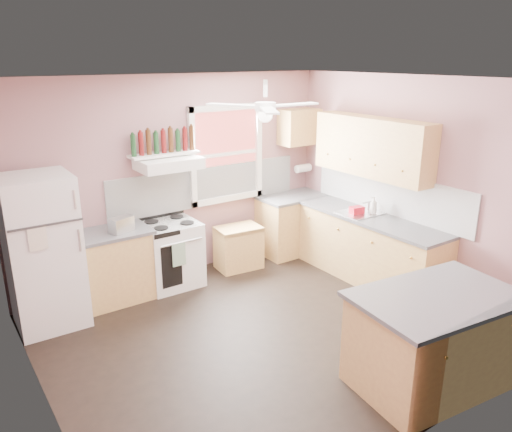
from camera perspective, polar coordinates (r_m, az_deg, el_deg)
floor at (r=5.67m, az=0.92°, el=-13.08°), size 4.50×4.50×0.00m
ceiling at (r=4.86m, az=1.09°, el=15.33°), size 4.50×4.50×0.00m
wall_back at (r=6.79m, az=-9.05°, el=4.34°), size 4.50×0.05×2.70m
wall_right at (r=6.65m, az=17.16°, el=3.46°), size 0.05×4.00×2.70m
wall_left at (r=4.28m, az=-24.69°, el=-5.33°), size 0.05×4.00×2.70m
backsplash_back at (r=7.00m, az=-5.53°, el=3.41°), size 2.90×0.03×0.55m
backsplash_right at (r=6.84m, az=14.87°, el=2.54°), size 0.03×2.60×0.55m
window_view at (r=7.05m, az=-3.48°, el=7.11°), size 1.00×0.02×1.20m
window_frame at (r=7.03m, az=-3.37°, el=7.07°), size 1.16×0.07×1.36m
refrigerator at (r=5.95m, az=-23.13°, el=-3.82°), size 0.74×0.72×1.73m
base_cabinet_left at (r=6.42m, az=-15.91°, el=-5.63°), size 0.90×0.60×0.86m
counter_left at (r=6.26m, az=-16.26°, el=-1.85°), size 0.92×0.62×0.04m
toaster at (r=6.17m, az=-15.15°, el=-0.94°), size 0.32×0.25×0.18m
stove at (r=6.66m, az=-9.69°, el=-4.29°), size 0.71×0.65×0.86m
range_hood at (r=6.40m, az=-9.94°, el=5.93°), size 0.78×0.50×0.14m
bottle_shelf at (r=6.48m, az=-10.44°, el=6.97°), size 0.90×0.26×0.03m
cart at (r=7.12m, az=-2.01°, el=-3.61°), size 0.65×0.47×0.62m
base_cabinet_corner at (r=7.69m, az=4.16°, el=-1.02°), size 1.00×0.60×0.86m
base_cabinet_right at (r=6.87m, az=12.82°, el=-3.80°), size 0.60×2.20×0.86m
counter_corner at (r=7.55m, az=4.23°, el=2.21°), size 1.02×0.62×0.04m
counter_right at (r=6.71m, az=13.02°, el=-0.25°), size 0.62×2.22×0.04m
sink at (r=6.83m, az=11.80°, el=0.30°), size 0.55×0.45×0.03m
faucet at (r=6.92m, az=12.76°, el=1.12°), size 0.03×0.03×0.14m
upper_cabinet_right at (r=6.73m, az=13.11°, el=7.71°), size 0.33×1.80×0.76m
upper_cabinet_corner at (r=7.57m, az=4.98°, el=10.12°), size 0.60×0.33×0.52m
paper_towel at (r=7.78m, az=5.40°, el=5.46°), size 0.26×0.12×0.12m
island at (r=4.96m, az=19.59°, el=-13.37°), size 1.50×1.05×0.86m
island_top at (r=4.75m, az=20.16°, el=-8.70°), size 1.59×1.14×0.04m
ceiling_fan_hub at (r=4.88m, az=1.07°, el=12.40°), size 0.20×0.20×0.08m
soap_bottle at (r=6.78m, az=13.30°, el=1.16°), size 0.11×0.11×0.24m
red_caddy at (r=6.77m, az=11.45°, el=0.65°), size 0.20×0.15×0.10m
wine_bottles at (r=6.46m, az=-10.48°, el=8.37°), size 0.86×0.06×0.31m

